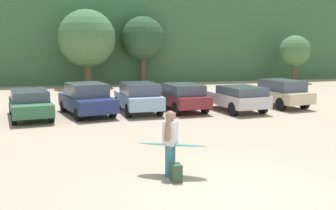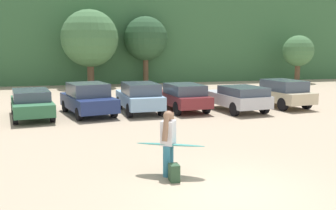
{
  "view_description": "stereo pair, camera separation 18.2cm",
  "coord_description": "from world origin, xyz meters",
  "px_view_note": "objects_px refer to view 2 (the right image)",
  "views": [
    {
      "loc": [
        -3.84,
        -8.56,
        3.5
      ],
      "look_at": [
        -0.02,
        5.93,
        1.24
      ],
      "focal_mm": 43.25,
      "sensor_mm": 36.0,
      "label": 1
    },
    {
      "loc": [
        -3.67,
        -8.6,
        3.5
      ],
      "look_at": [
        -0.02,
        5.93,
        1.24
      ],
      "focal_mm": 43.25,
      "sensor_mm": 36.0,
      "label": 2
    }
  ],
  "objects_px": {
    "parked_car_maroon": "(182,96)",
    "backpack_dropped": "(174,173)",
    "person_adult": "(168,139)",
    "parked_car_forest_green": "(31,103)",
    "parked_car_champagne": "(279,92)",
    "parked_car_navy": "(88,99)",
    "parked_car_silver": "(238,97)",
    "surfboard_teal": "(170,145)",
    "parked_car_sky_blue": "(140,97)"
  },
  "relations": [
    {
      "from": "parked_car_forest_green",
      "to": "parked_car_champagne",
      "type": "relative_size",
      "value": 0.93
    },
    {
      "from": "parked_car_sky_blue",
      "to": "person_adult",
      "type": "distance_m",
      "value": 10.17
    },
    {
      "from": "parked_car_maroon",
      "to": "backpack_dropped",
      "type": "bearing_deg",
      "value": 157.21
    },
    {
      "from": "parked_car_champagne",
      "to": "surfboard_teal",
      "type": "distance_m",
      "value": 13.65
    },
    {
      "from": "parked_car_forest_green",
      "to": "parked_car_silver",
      "type": "bearing_deg",
      "value": -101.75
    },
    {
      "from": "parked_car_sky_blue",
      "to": "parked_car_champagne",
      "type": "bearing_deg",
      "value": -91.56
    },
    {
      "from": "parked_car_forest_green",
      "to": "surfboard_teal",
      "type": "xyz_separation_m",
      "value": [
        4.31,
        -9.88,
        0.1
      ]
    },
    {
      "from": "parked_car_forest_green",
      "to": "parked_car_sky_blue",
      "type": "relative_size",
      "value": 1.1
    },
    {
      "from": "backpack_dropped",
      "to": "parked_car_navy",
      "type": "bearing_deg",
      "value": 98.5
    },
    {
      "from": "parked_car_maroon",
      "to": "parked_car_silver",
      "type": "distance_m",
      "value": 2.9
    },
    {
      "from": "parked_car_maroon",
      "to": "parked_car_forest_green",
      "type": "bearing_deg",
      "value": 86.63
    },
    {
      "from": "parked_car_sky_blue",
      "to": "backpack_dropped",
      "type": "xyz_separation_m",
      "value": [
        -1.01,
        -10.64,
        -0.6
      ]
    },
    {
      "from": "parked_car_navy",
      "to": "backpack_dropped",
      "type": "height_order",
      "value": "parked_car_navy"
    },
    {
      "from": "parked_car_sky_blue",
      "to": "parked_car_champagne",
      "type": "height_order",
      "value": "parked_car_sky_blue"
    },
    {
      "from": "parked_car_silver",
      "to": "backpack_dropped",
      "type": "bearing_deg",
      "value": 141.15
    },
    {
      "from": "person_adult",
      "to": "backpack_dropped",
      "type": "height_order",
      "value": "person_adult"
    },
    {
      "from": "parked_car_silver",
      "to": "person_adult",
      "type": "relative_size",
      "value": 2.42
    },
    {
      "from": "surfboard_teal",
      "to": "parked_car_navy",
      "type": "bearing_deg",
      "value": -55.39
    },
    {
      "from": "parked_car_navy",
      "to": "parked_car_silver",
      "type": "distance_m",
      "value": 7.7
    },
    {
      "from": "parked_car_forest_green",
      "to": "parked_car_maroon",
      "type": "distance_m",
      "value": 7.59
    },
    {
      "from": "parked_car_forest_green",
      "to": "surfboard_teal",
      "type": "relative_size",
      "value": 2.36
    },
    {
      "from": "parked_car_maroon",
      "to": "surfboard_teal",
      "type": "xyz_separation_m",
      "value": [
        -3.28,
        -10.18,
        0.06
      ]
    },
    {
      "from": "parked_car_sky_blue",
      "to": "backpack_dropped",
      "type": "height_order",
      "value": "parked_car_sky_blue"
    },
    {
      "from": "parked_car_navy",
      "to": "parked_car_silver",
      "type": "xyz_separation_m",
      "value": [
        7.65,
        -0.89,
        -0.05
      ]
    },
    {
      "from": "parked_car_silver",
      "to": "backpack_dropped",
      "type": "distance_m",
      "value": 11.51
    },
    {
      "from": "parked_car_navy",
      "to": "backpack_dropped",
      "type": "distance_m",
      "value": 10.8
    },
    {
      "from": "parked_car_silver",
      "to": "parked_car_champagne",
      "type": "xyz_separation_m",
      "value": [
        2.98,
        1.04,
        0.05
      ]
    },
    {
      "from": "person_adult",
      "to": "backpack_dropped",
      "type": "bearing_deg",
      "value": 123.23
    },
    {
      "from": "parked_car_maroon",
      "to": "parked_car_champagne",
      "type": "relative_size",
      "value": 0.92
    },
    {
      "from": "parked_car_forest_green",
      "to": "parked_car_sky_blue",
      "type": "bearing_deg",
      "value": -95.82
    },
    {
      "from": "parked_car_forest_green",
      "to": "surfboard_teal",
      "type": "height_order",
      "value": "parked_car_forest_green"
    },
    {
      "from": "parked_car_navy",
      "to": "person_adult",
      "type": "height_order",
      "value": "person_adult"
    },
    {
      "from": "surfboard_teal",
      "to": "backpack_dropped",
      "type": "xyz_separation_m",
      "value": [
        -0.04,
        -0.55,
        -0.6
      ]
    },
    {
      "from": "parked_car_silver",
      "to": "backpack_dropped",
      "type": "relative_size",
      "value": 9.45
    },
    {
      "from": "person_adult",
      "to": "backpack_dropped",
      "type": "relative_size",
      "value": 3.91
    },
    {
      "from": "parked_car_forest_green",
      "to": "parked_car_navy",
      "type": "xyz_separation_m",
      "value": [
        2.68,
        0.23,
        0.07
      ]
    },
    {
      "from": "backpack_dropped",
      "to": "surfboard_teal",
      "type": "bearing_deg",
      "value": 86.05
    },
    {
      "from": "parked_car_navy",
      "to": "parked_car_sky_blue",
      "type": "bearing_deg",
      "value": -103.39
    },
    {
      "from": "parked_car_maroon",
      "to": "parked_car_silver",
      "type": "relative_size",
      "value": 1.06
    },
    {
      "from": "backpack_dropped",
      "to": "parked_car_sky_blue",
      "type": "bearing_deg",
      "value": 84.6
    },
    {
      "from": "surfboard_teal",
      "to": "backpack_dropped",
      "type": "height_order",
      "value": "surfboard_teal"
    },
    {
      "from": "parked_car_navy",
      "to": "parked_car_sky_blue",
      "type": "height_order",
      "value": "parked_car_navy"
    },
    {
      "from": "parked_car_maroon",
      "to": "parked_car_champagne",
      "type": "height_order",
      "value": "parked_car_champagne"
    },
    {
      "from": "parked_car_forest_green",
      "to": "parked_car_navy",
      "type": "bearing_deg",
      "value": -93.21
    },
    {
      "from": "parked_car_maroon",
      "to": "backpack_dropped",
      "type": "distance_m",
      "value": 11.24
    },
    {
      "from": "parked_car_forest_green",
      "to": "parked_car_champagne",
      "type": "height_order",
      "value": "parked_car_champagne"
    },
    {
      "from": "parked_car_maroon",
      "to": "person_adult",
      "type": "distance_m",
      "value": 10.73
    },
    {
      "from": "parked_car_forest_green",
      "to": "person_adult",
      "type": "bearing_deg",
      "value": -164.87
    },
    {
      "from": "parked_car_forest_green",
      "to": "parked_car_maroon",
      "type": "bearing_deg",
      "value": -95.85
    },
    {
      "from": "person_adult",
      "to": "surfboard_teal",
      "type": "bearing_deg",
      "value": -130.67
    }
  ]
}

